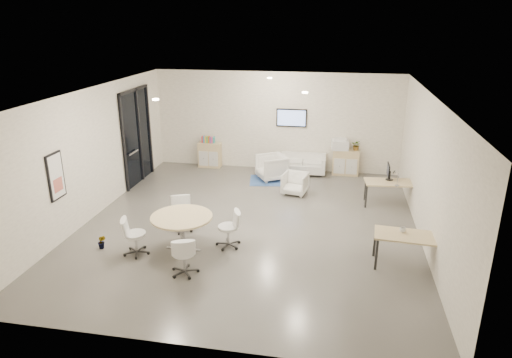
{
  "coord_description": "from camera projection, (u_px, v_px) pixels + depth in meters",
  "views": [
    {
      "loc": [
        1.99,
        -10.0,
        4.79
      ],
      "look_at": [
        0.08,
        0.4,
        1.05
      ],
      "focal_mm": 32.0,
      "sensor_mm": 36.0,
      "label": 1
    }
  ],
  "objects": [
    {
      "name": "printer",
      "position": [
        340.0,
        144.0,
        14.49
      ],
      "size": [
        0.57,
        0.49,
        0.37
      ],
      "rotation": [
        0.0,
        0.0,
        0.13
      ],
      "color": "white",
      "rests_on": "sideboard_right"
    },
    {
      "name": "loveseat",
      "position": [
        303.0,
        165.0,
        14.79
      ],
      "size": [
        1.46,
        0.76,
        0.54
      ],
      "rotation": [
        0.0,
        0.0,
        0.03
      ],
      "color": "white",
      "rests_on": "room_shell"
    },
    {
      "name": "ceiling_spots",
      "position": [
        248.0,
        89.0,
        10.96
      ],
      "size": [
        3.14,
        4.14,
        0.03
      ],
      "color": "#FFEAC6",
      "rests_on": "room_shell"
    },
    {
      "name": "armchair_left",
      "position": [
        272.0,
        166.0,
        14.22
      ],
      "size": [
        1.09,
        1.11,
        0.85
      ],
      "primitive_type": "imported",
      "rotation": [
        0.0,
        0.0,
        -1.03
      ],
      "color": "white",
      "rests_on": "room_shell"
    },
    {
      "name": "artwork",
      "position": [
        56.0,
        176.0,
        9.89
      ],
      "size": [
        0.05,
        0.54,
        1.04
      ],
      "color": "black",
      "rests_on": "room_shell"
    },
    {
      "name": "wall_tv",
      "position": [
        292.0,
        118.0,
        14.68
      ],
      "size": [
        0.98,
        0.06,
        0.58
      ],
      "color": "black",
      "rests_on": "room_shell"
    },
    {
      "name": "meeting_chairs",
      "position": [
        183.0,
        233.0,
        9.84
      ],
      "size": [
        2.6,
        2.6,
        0.82
      ],
      "color": "white",
      "rests_on": "room_shell"
    },
    {
      "name": "sideboard_right",
      "position": [
        345.0,
        162.0,
        14.65
      ],
      "size": [
        0.83,
        0.4,
        0.83
      ],
      "color": "#D2B97E",
      "rests_on": "room_shell"
    },
    {
      "name": "books",
      "position": [
        208.0,
        140.0,
        15.25
      ],
      "size": [
        0.44,
        0.14,
        0.22
      ],
      "color": "red",
      "rests_on": "sideboard_left"
    },
    {
      "name": "sideboard_left",
      "position": [
        210.0,
        155.0,
        15.42
      ],
      "size": [
        0.74,
        0.39,
        0.84
      ],
      "color": "#D2B97E",
      "rests_on": "room_shell"
    },
    {
      "name": "room_shell",
      "position": [
        250.0,
        162.0,
        10.68
      ],
      "size": [
        9.6,
        10.6,
        4.8
      ],
      "color": "#524F4B",
      "rests_on": "ground"
    },
    {
      "name": "plant_cabinet",
      "position": [
        356.0,
        146.0,
        14.41
      ],
      "size": [
        0.39,
        0.41,
        0.26
      ],
      "primitive_type": "imported",
      "rotation": [
        0.0,
        0.0,
        -0.32
      ],
      "color": "#3F7F3F",
      "rests_on": "sideboard_right"
    },
    {
      "name": "desk_rear",
      "position": [
        390.0,
        184.0,
        12.16
      ],
      "size": [
        1.34,
        0.76,
        0.67
      ],
      "rotation": [
        0.0,
        0.0,
        0.09
      ],
      "color": "#D2B97E",
      "rests_on": "room_shell"
    },
    {
      "name": "blue_rug",
      "position": [
        275.0,
        180.0,
        14.21
      ],
      "size": [
        1.68,
        1.25,
        0.01
      ],
      "primitive_type": "cube",
      "rotation": [
        0.0,
        0.0,
        0.15
      ],
      "color": "#2D498C",
      "rests_on": "room_shell"
    },
    {
      "name": "monitor",
      "position": [
        389.0,
        171.0,
        12.2
      ],
      "size": [
        0.2,
        0.5,
        0.44
      ],
      "color": "black",
      "rests_on": "desk_rear"
    },
    {
      "name": "desk_front",
      "position": [
        408.0,
        238.0,
        9.15
      ],
      "size": [
        1.36,
        0.76,
        0.68
      ],
      "rotation": [
        0.0,
        0.0,
        -0.08
      ],
      "color": "#D2B97E",
      "rests_on": "room_shell"
    },
    {
      "name": "plant_floor",
      "position": [
        102.0,
        245.0,
        10.01
      ],
      "size": [
        0.21,
        0.34,
        0.15
      ],
      "primitive_type": "imported",
      "rotation": [
        0.0,
        0.0,
        0.1
      ],
      "color": "#3F7F3F",
      "rests_on": "room_shell"
    },
    {
      "name": "cup",
      "position": [
        403.0,
        229.0,
        9.24
      ],
      "size": [
        0.15,
        0.14,
        0.12
      ],
      "primitive_type": "imported",
      "rotation": [
        0.0,
        0.0,
        -0.42
      ],
      "color": "white",
      "rests_on": "desk_front"
    },
    {
      "name": "round_table",
      "position": [
        182.0,
        220.0,
        9.74
      ],
      "size": [
        1.32,
        1.32,
        0.8
      ],
      "color": "#D2B97E",
      "rests_on": "room_shell"
    },
    {
      "name": "glass_door",
      "position": [
        137.0,
        134.0,
        13.71
      ],
      "size": [
        0.09,
        1.9,
        2.85
      ],
      "color": "black",
      "rests_on": "room_shell"
    },
    {
      "name": "armchair_right",
      "position": [
        295.0,
        182.0,
        13.05
      ],
      "size": [
        0.77,
        0.74,
        0.68
      ],
      "primitive_type": "imported",
      "rotation": [
        0.0,
        0.0,
        -0.19
      ],
      "color": "white",
      "rests_on": "room_shell"
    }
  ]
}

